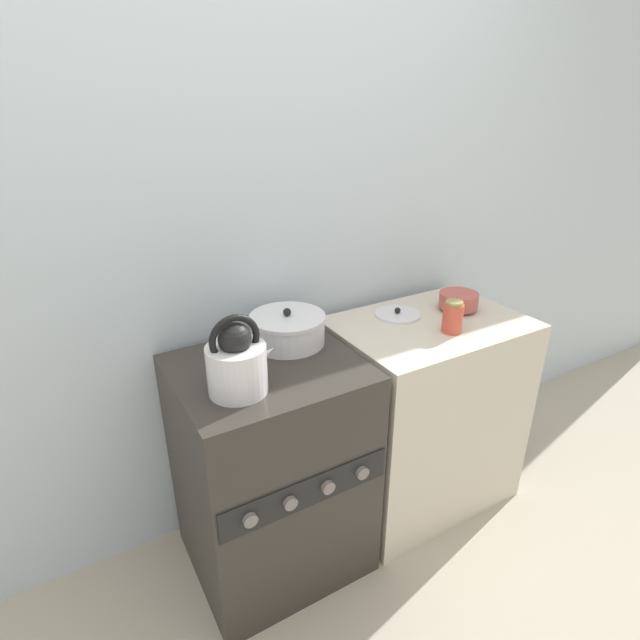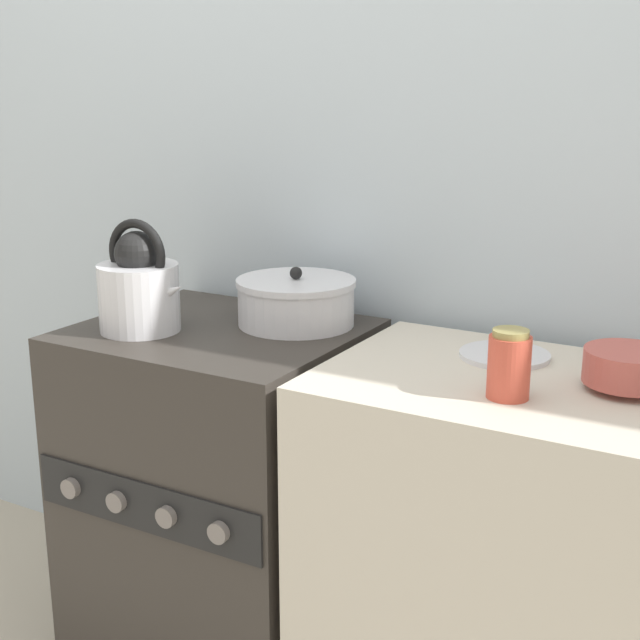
{
  "view_description": "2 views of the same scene",
  "coord_description": "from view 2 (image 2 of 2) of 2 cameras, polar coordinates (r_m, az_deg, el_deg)",
  "views": [
    {
      "loc": [
        -0.57,
        -1.04,
        1.63
      ],
      "look_at": [
        0.22,
        0.3,
        0.93
      ],
      "focal_mm": 28.0,
      "sensor_mm": 36.0,
      "label": 1
    },
    {
      "loc": [
        1.14,
        -1.27,
        1.37
      ],
      "look_at": [
        0.25,
        0.28,
        0.88
      ],
      "focal_mm": 50.0,
      "sensor_mm": 36.0,
      "label": 2
    }
  ],
  "objects": [
    {
      "name": "stove",
      "position": [
        2.14,
        -6.3,
        -11.38
      ],
      "size": [
        0.6,
        0.55,
        0.84
      ],
      "color": "#332D28",
      "rests_on": "ground_plane"
    },
    {
      "name": "kettle",
      "position": [
        1.97,
        -11.5,
        2.04
      ],
      "size": [
        0.22,
        0.18,
        0.25
      ],
      "color": "silver",
      "rests_on": "stove"
    },
    {
      "name": "cooking_pot",
      "position": [
        1.99,
        -1.54,
        1.18
      ],
      "size": [
        0.27,
        0.27,
        0.13
      ],
      "color": "silver",
      "rests_on": "stove"
    },
    {
      "name": "enamel_bowl",
      "position": [
        1.67,
        19.12,
        -2.89
      ],
      "size": [
        0.16,
        0.16,
        0.07
      ],
      "color": "#B75147",
      "rests_on": "counter"
    },
    {
      "name": "loose_pot_lid",
      "position": [
        1.81,
        11.73,
        -2.19
      ],
      "size": [
        0.18,
        0.18,
        0.03
      ],
      "color": "silver",
      "rests_on": "counter"
    },
    {
      "name": "storage_jar",
      "position": [
        1.57,
        12.01,
        -2.82
      ],
      "size": [
        0.07,
        0.07,
        0.12
      ],
      "color": "#CC4C38",
      "rests_on": "counter"
    },
    {
      "name": "counter",
      "position": [
        1.86,
        12.16,
        -16.05
      ],
      "size": [
        0.75,
        0.52,
        0.84
      ],
      "color": "beige",
      "rests_on": "ground_plane"
    },
    {
      "name": "wall_back",
      "position": [
        2.2,
        -1.68,
        12.03
      ],
      "size": [
        7.0,
        0.06,
        2.5
      ],
      "color": "silver",
      "rests_on": "ground_plane"
    }
  ]
}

